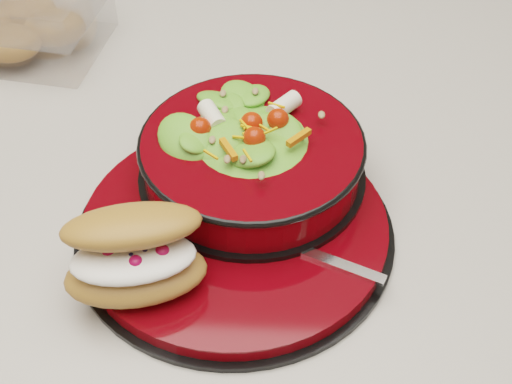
{
  "coord_description": "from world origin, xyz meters",
  "views": [
    {
      "loc": [
        -0.09,
        -0.58,
        1.43
      ],
      "look_at": [
        -0.12,
        -0.08,
        0.94
      ],
      "focal_mm": 50.0,
      "sensor_mm": 36.0,
      "label": 1
    }
  ],
  "objects_px": {
    "island_counter": "(334,381)",
    "croissant": "(135,255)",
    "salad_bowl": "(252,150)",
    "pastry_box": "(16,17)",
    "fork": "(301,250)",
    "dinner_plate": "(236,227)"
  },
  "relations": [
    {
      "from": "island_counter",
      "to": "croissant",
      "type": "height_order",
      "value": "croissant"
    },
    {
      "from": "salad_bowl",
      "to": "pastry_box",
      "type": "relative_size",
      "value": 1.01
    },
    {
      "from": "fork",
      "to": "pastry_box",
      "type": "relative_size",
      "value": 0.63
    },
    {
      "from": "dinner_plate",
      "to": "fork",
      "type": "xyz_separation_m",
      "value": [
        0.06,
        -0.04,
        0.01
      ]
    },
    {
      "from": "salad_bowl",
      "to": "croissant",
      "type": "height_order",
      "value": "salad_bowl"
    },
    {
      "from": "croissant",
      "to": "pastry_box",
      "type": "relative_size",
      "value": 0.59
    },
    {
      "from": "island_counter",
      "to": "croissant",
      "type": "bearing_deg",
      "value": -140.05
    },
    {
      "from": "pastry_box",
      "to": "island_counter",
      "type": "bearing_deg",
      "value": -17.91
    },
    {
      "from": "island_counter",
      "to": "croissant",
      "type": "xyz_separation_m",
      "value": [
        -0.22,
        -0.18,
        0.5
      ]
    },
    {
      "from": "dinner_plate",
      "to": "salad_bowl",
      "type": "distance_m",
      "value": 0.08
    },
    {
      "from": "croissant",
      "to": "pastry_box",
      "type": "height_order",
      "value": "same"
    },
    {
      "from": "island_counter",
      "to": "salad_bowl",
      "type": "bearing_deg",
      "value": -162.02
    },
    {
      "from": "salad_bowl",
      "to": "pastry_box",
      "type": "xyz_separation_m",
      "value": [
        -0.32,
        0.26,
        -0.01
      ]
    },
    {
      "from": "dinner_plate",
      "to": "salad_bowl",
      "type": "xyz_separation_m",
      "value": [
        0.01,
        0.06,
        0.05
      ]
    },
    {
      "from": "dinner_plate",
      "to": "croissant",
      "type": "height_order",
      "value": "croissant"
    },
    {
      "from": "dinner_plate",
      "to": "fork",
      "type": "relative_size",
      "value": 2.14
    },
    {
      "from": "pastry_box",
      "to": "croissant",
      "type": "bearing_deg",
      "value": -52.27
    },
    {
      "from": "dinner_plate",
      "to": "island_counter",
      "type": "bearing_deg",
      "value": 37.43
    },
    {
      "from": "island_counter",
      "to": "fork",
      "type": "xyz_separation_m",
      "value": [
        -0.07,
        -0.14,
        0.47
      ]
    },
    {
      "from": "salad_bowl",
      "to": "pastry_box",
      "type": "distance_m",
      "value": 0.41
    },
    {
      "from": "dinner_plate",
      "to": "salad_bowl",
      "type": "bearing_deg",
      "value": 78.59
    },
    {
      "from": "salad_bowl",
      "to": "croissant",
      "type": "relative_size",
      "value": 1.71
    }
  ]
}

